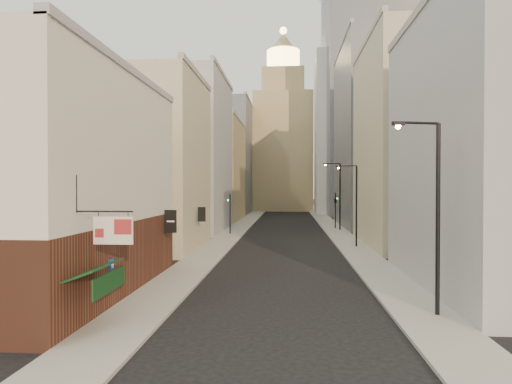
% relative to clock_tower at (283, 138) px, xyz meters
% --- Properties ---
extents(ground, '(360.00, 360.00, 0.00)m').
position_rel_clock_tower_xyz_m(ground, '(1.00, -92.00, -17.63)').
color(ground, black).
rests_on(ground, ground).
extents(sidewalk_left, '(3.00, 140.00, 0.15)m').
position_rel_clock_tower_xyz_m(sidewalk_left, '(-5.50, -37.00, -17.56)').
color(sidewalk_left, gray).
rests_on(sidewalk_left, ground).
extents(sidewalk_right, '(3.00, 140.00, 0.15)m').
position_rel_clock_tower_xyz_m(sidewalk_right, '(7.50, -37.00, -17.56)').
color(sidewalk_right, gray).
rests_on(sidewalk_right, ground).
extents(near_building_left, '(8.30, 23.04, 12.30)m').
position_rel_clock_tower_xyz_m(near_building_left, '(-9.99, -83.00, -11.61)').
color(near_building_left, brown).
rests_on(near_building_left, ground).
extents(left_bldg_beige, '(8.00, 12.00, 16.00)m').
position_rel_clock_tower_xyz_m(left_bldg_beige, '(-11.00, -66.00, -9.63)').
color(left_bldg_beige, tan).
rests_on(left_bldg_beige, ground).
extents(left_bldg_grey, '(8.00, 16.00, 20.00)m').
position_rel_clock_tower_xyz_m(left_bldg_grey, '(-11.00, -50.00, -7.63)').
color(left_bldg_grey, '#9F9FA4').
rests_on(left_bldg_grey, ground).
extents(left_bldg_tan, '(8.00, 18.00, 17.00)m').
position_rel_clock_tower_xyz_m(left_bldg_tan, '(-11.00, -32.00, -9.13)').
color(left_bldg_tan, '#9C8B62').
rests_on(left_bldg_tan, ground).
extents(left_bldg_wingrid, '(8.00, 20.00, 24.00)m').
position_rel_clock_tower_xyz_m(left_bldg_wingrid, '(-11.00, -12.00, -5.63)').
color(left_bldg_wingrid, gray).
rests_on(left_bldg_wingrid, ground).
extents(right_bldg_grey, '(8.00, 16.00, 16.00)m').
position_rel_clock_tower_xyz_m(right_bldg_grey, '(13.00, -80.00, -9.63)').
color(right_bldg_grey, '#9F9FA4').
rests_on(right_bldg_grey, ground).
extents(right_bldg_beige, '(8.00, 16.00, 20.00)m').
position_rel_clock_tower_xyz_m(right_bldg_beige, '(13.00, -62.00, -7.63)').
color(right_bldg_beige, tan).
rests_on(right_bldg_beige, ground).
extents(right_bldg_wingrid, '(8.00, 20.00, 26.00)m').
position_rel_clock_tower_xyz_m(right_bldg_wingrid, '(13.00, -42.00, -4.63)').
color(right_bldg_wingrid, gray).
rests_on(right_bldg_wingrid, ground).
extents(highrise, '(21.00, 23.00, 51.20)m').
position_rel_clock_tower_xyz_m(highrise, '(19.00, -14.00, 8.02)').
color(highrise, gray).
rests_on(highrise, ground).
extents(clock_tower, '(14.00, 14.00, 44.90)m').
position_rel_clock_tower_xyz_m(clock_tower, '(0.00, 0.00, 0.00)').
color(clock_tower, '#9C8B62').
rests_on(clock_tower, ground).
extents(white_tower, '(8.00, 8.00, 41.50)m').
position_rel_clock_tower_xyz_m(white_tower, '(11.00, -14.00, 0.97)').
color(white_tower, silver).
rests_on(white_tower, ground).
extents(streetlamp_near, '(2.25, 0.75, 8.74)m').
position_rel_clock_tower_xyz_m(streetlamp_near, '(7.82, -85.78, -12.64)').
color(streetlamp_near, black).
rests_on(streetlamp_near, ground).
extents(streetlamp_mid, '(1.98, 0.85, 7.89)m').
position_rel_clock_tower_xyz_m(streetlamp_mid, '(7.64, -64.00, -13.12)').
color(streetlamp_mid, black).
rests_on(streetlamp_mid, ground).
extents(streetlamp_far, '(2.32, 0.62, 8.92)m').
position_rel_clock_tower_xyz_m(streetlamp_far, '(7.90, -48.45, -12.54)').
color(streetlamp_far, black).
rests_on(streetlamp_far, ground).
extents(traffic_light_left, '(0.56, 0.47, 5.00)m').
position_rel_clock_tower_xyz_m(traffic_light_left, '(-5.67, -54.21, -14.19)').
color(traffic_light_left, black).
rests_on(traffic_light_left, ground).
extents(traffic_light_right, '(0.68, 0.68, 5.00)m').
position_rel_clock_tower_xyz_m(traffic_light_right, '(7.74, -46.55, -13.81)').
color(traffic_light_right, black).
rests_on(traffic_light_right, ground).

